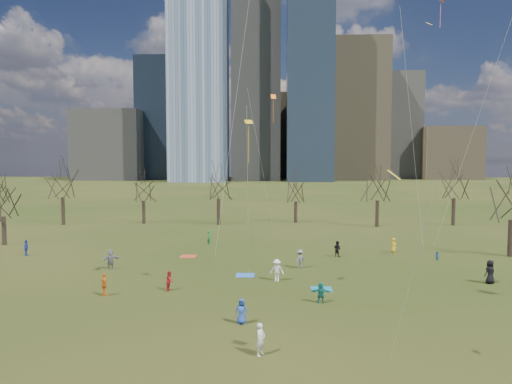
{
  "coord_description": "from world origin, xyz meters",
  "views": [
    {
      "loc": [
        1.82,
        -29.59,
        9.83
      ],
      "look_at": [
        0.0,
        12.0,
        7.0
      ],
      "focal_mm": 32.0,
      "sensor_mm": 36.0,
      "label": 1
    }
  ],
  "objects_px": {
    "blanket_teal": "(321,289)",
    "blanket_crimson": "(188,256)",
    "blanket_navy": "(245,275)",
    "person_1": "(261,339)",
    "person_2": "(170,281)",
    "person_4": "(104,285)",
    "person_0": "(241,311)"
  },
  "relations": [
    {
      "from": "blanket_teal",
      "to": "blanket_crimson",
      "type": "bearing_deg",
      "value": 137.54
    },
    {
      "from": "blanket_crimson",
      "to": "blanket_navy",
      "type": "bearing_deg",
      "value": -49.56
    },
    {
      "from": "person_1",
      "to": "blanket_teal",
      "type": "bearing_deg",
      "value": 10.82
    },
    {
      "from": "blanket_crimson",
      "to": "person_2",
      "type": "distance_m",
      "value": 12.4
    },
    {
      "from": "blanket_navy",
      "to": "person_4",
      "type": "bearing_deg",
      "value": -147.07
    },
    {
      "from": "person_1",
      "to": "person_4",
      "type": "xyz_separation_m",
      "value": [
        -11.73,
        9.7,
        -0.01
      ]
    },
    {
      "from": "blanket_crimson",
      "to": "person_1",
      "type": "height_order",
      "value": "person_1"
    },
    {
      "from": "person_1",
      "to": "person_0",
      "type": "bearing_deg",
      "value": 46.67
    },
    {
      "from": "blanket_teal",
      "to": "person_0",
      "type": "bearing_deg",
      "value": -125.88
    },
    {
      "from": "blanket_teal",
      "to": "blanket_crimson",
      "type": "xyz_separation_m",
      "value": [
        -12.55,
        11.48,
        0.0
      ]
    },
    {
      "from": "blanket_crimson",
      "to": "person_2",
      "type": "relative_size",
      "value": 1.07
    },
    {
      "from": "blanket_teal",
      "to": "blanket_crimson",
      "type": "distance_m",
      "value": 17.01
    },
    {
      "from": "blanket_navy",
      "to": "person_4",
      "type": "relative_size",
      "value": 0.97
    },
    {
      "from": "blanket_teal",
      "to": "person_0",
      "type": "distance_m",
      "value": 9.54
    },
    {
      "from": "blanket_crimson",
      "to": "person_0",
      "type": "bearing_deg",
      "value": -70.04
    },
    {
      "from": "blanket_teal",
      "to": "person_2",
      "type": "relative_size",
      "value": 1.07
    },
    {
      "from": "person_4",
      "to": "blanket_teal",
      "type": "bearing_deg",
      "value": -119.92
    },
    {
      "from": "blanket_crimson",
      "to": "person_4",
      "type": "height_order",
      "value": "person_4"
    },
    {
      "from": "blanket_crimson",
      "to": "person_0",
      "type": "distance_m",
      "value": 20.43
    },
    {
      "from": "person_2",
      "to": "person_4",
      "type": "relative_size",
      "value": 0.91
    },
    {
      "from": "blanket_teal",
      "to": "person_4",
      "type": "height_order",
      "value": "person_4"
    },
    {
      "from": "person_2",
      "to": "blanket_teal",
      "type": "bearing_deg",
      "value": -82.21
    },
    {
      "from": "blanket_crimson",
      "to": "blanket_teal",
      "type": "bearing_deg",
      "value": -42.46
    },
    {
      "from": "person_1",
      "to": "person_2",
      "type": "xyz_separation_m",
      "value": [
        -7.28,
        11.27,
        -0.08
      ]
    },
    {
      "from": "blanket_navy",
      "to": "person_1",
      "type": "distance_m",
      "value": 16.22
    },
    {
      "from": "person_1",
      "to": "person_4",
      "type": "distance_m",
      "value": 15.23
    },
    {
      "from": "person_0",
      "to": "person_4",
      "type": "relative_size",
      "value": 0.93
    },
    {
      "from": "blanket_teal",
      "to": "person_1",
      "type": "relative_size",
      "value": 0.96
    },
    {
      "from": "person_0",
      "to": "person_4",
      "type": "xyz_separation_m",
      "value": [
        -10.43,
        5.28,
        0.05
      ]
    },
    {
      "from": "person_0",
      "to": "blanket_navy",
      "type": "bearing_deg",
      "value": 95.31
    },
    {
      "from": "blanket_teal",
      "to": "person_0",
      "type": "height_order",
      "value": "person_0"
    },
    {
      "from": "person_0",
      "to": "person_1",
      "type": "xyz_separation_m",
      "value": [
        1.3,
        -4.42,
        0.06
      ]
    }
  ]
}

